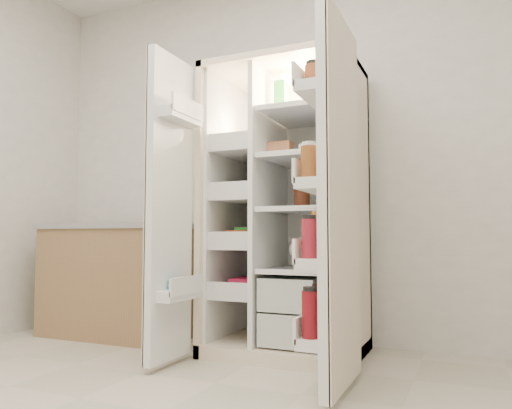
% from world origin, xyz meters
% --- Properties ---
extents(wall_back, '(4.00, 0.02, 2.70)m').
position_xyz_m(wall_back, '(0.00, 2.00, 1.35)').
color(wall_back, silver).
rests_on(wall_back, floor).
extents(refrigerator, '(0.92, 0.70, 1.80)m').
position_xyz_m(refrigerator, '(0.13, 1.65, 0.74)').
color(refrigerator, beige).
rests_on(refrigerator, floor).
extents(freezer_door, '(0.15, 0.40, 1.72)m').
position_xyz_m(freezer_door, '(-0.39, 1.05, 0.89)').
color(freezer_door, white).
rests_on(freezer_door, floor).
extents(fridge_door, '(0.17, 0.58, 1.72)m').
position_xyz_m(fridge_door, '(0.59, 0.96, 0.87)').
color(fridge_door, white).
rests_on(fridge_door, floor).
extents(kitchen_counter, '(1.12, 0.60, 0.81)m').
position_xyz_m(kitchen_counter, '(-1.20, 1.62, 0.41)').
color(kitchen_counter, '#8F6847').
rests_on(kitchen_counter, floor).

